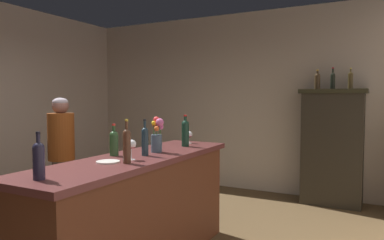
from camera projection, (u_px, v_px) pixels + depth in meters
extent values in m
cube|color=#BEAC96|center=(228.00, 102.00, 6.21)|extent=(5.32, 0.12, 2.93)
cube|color=#562B19|center=(138.00, 216.00, 3.21)|extent=(0.58, 2.31, 0.97)
cube|color=#5A2928|center=(137.00, 159.00, 3.18)|extent=(0.66, 2.40, 0.05)
cube|color=black|center=(332.00, 147.00, 5.16)|extent=(0.81, 0.39, 1.65)
cube|color=#292716|center=(334.00, 91.00, 5.11)|extent=(0.89, 0.45, 0.06)
cylinder|color=#1C2E37|center=(145.00, 143.00, 3.20)|extent=(0.06, 0.06, 0.22)
sphere|color=#1C2E37|center=(145.00, 131.00, 3.20)|extent=(0.06, 0.06, 0.06)
cylinder|color=#1C2E37|center=(145.00, 126.00, 3.19)|extent=(0.02, 0.02, 0.09)
cylinder|color=black|center=(145.00, 120.00, 3.19)|extent=(0.03, 0.03, 0.02)
cylinder|color=#133122|center=(185.00, 135.00, 3.81)|extent=(0.08, 0.08, 0.24)
sphere|color=#133122|center=(185.00, 124.00, 3.80)|extent=(0.08, 0.08, 0.08)
cylinder|color=#133122|center=(185.00, 120.00, 3.80)|extent=(0.03, 0.03, 0.08)
cylinder|color=red|center=(185.00, 116.00, 3.80)|extent=(0.03, 0.03, 0.02)
cylinder|color=#232136|center=(39.00, 164.00, 2.26)|extent=(0.07, 0.07, 0.20)
sphere|color=#232136|center=(38.00, 148.00, 2.26)|extent=(0.07, 0.07, 0.07)
cylinder|color=#232136|center=(38.00, 141.00, 2.26)|extent=(0.03, 0.03, 0.09)
cylinder|color=black|center=(38.00, 133.00, 2.25)|extent=(0.03, 0.03, 0.02)
cylinder|color=#284B26|center=(114.00, 146.00, 3.20)|extent=(0.08, 0.08, 0.18)
sphere|color=#284B26|center=(114.00, 135.00, 3.19)|extent=(0.08, 0.08, 0.08)
cylinder|color=#284B26|center=(114.00, 130.00, 3.19)|extent=(0.03, 0.03, 0.09)
cylinder|color=red|center=(114.00, 125.00, 3.19)|extent=(0.03, 0.03, 0.02)
cylinder|color=#4D3020|center=(127.00, 148.00, 2.82)|extent=(0.06, 0.06, 0.24)
sphere|color=#4D3020|center=(127.00, 133.00, 2.82)|extent=(0.06, 0.06, 0.06)
cylinder|color=#4D3020|center=(127.00, 127.00, 2.81)|extent=(0.02, 0.02, 0.09)
cylinder|color=gold|center=(127.00, 120.00, 2.81)|extent=(0.03, 0.03, 0.02)
cylinder|color=white|center=(189.00, 143.00, 4.08)|extent=(0.06, 0.06, 0.00)
cylinder|color=white|center=(189.00, 140.00, 4.08)|extent=(0.01, 0.01, 0.06)
ellipsoid|color=white|center=(189.00, 134.00, 4.07)|extent=(0.08, 0.08, 0.07)
ellipsoid|color=maroon|center=(189.00, 136.00, 4.07)|extent=(0.06, 0.06, 0.03)
cylinder|color=white|center=(131.00, 160.00, 2.99)|extent=(0.06, 0.06, 0.00)
cylinder|color=white|center=(131.00, 154.00, 2.99)|extent=(0.01, 0.01, 0.09)
ellipsoid|color=white|center=(131.00, 144.00, 2.98)|extent=(0.08, 0.08, 0.08)
ellipsoid|color=maroon|center=(131.00, 147.00, 2.98)|extent=(0.07, 0.07, 0.03)
cylinder|color=#3D5264|center=(157.00, 143.00, 3.41)|extent=(0.10, 0.10, 0.17)
cylinder|color=#38602D|center=(160.00, 132.00, 3.37)|extent=(0.01, 0.01, 0.19)
sphere|color=#C85991|center=(160.00, 122.00, 3.37)|extent=(0.07, 0.07, 0.07)
cylinder|color=#38602D|center=(161.00, 134.00, 3.43)|extent=(0.01, 0.01, 0.14)
sphere|color=#C74F91|center=(160.00, 127.00, 3.42)|extent=(0.06, 0.06, 0.06)
cylinder|color=#38602D|center=(156.00, 130.00, 3.44)|extent=(0.01, 0.01, 0.20)
sphere|color=red|center=(156.00, 120.00, 3.43)|extent=(0.06, 0.06, 0.06)
cylinder|color=#38602D|center=(154.00, 133.00, 3.41)|extent=(0.01, 0.01, 0.16)
sphere|color=orange|center=(154.00, 125.00, 3.41)|extent=(0.04, 0.04, 0.04)
cylinder|color=#38602D|center=(154.00, 132.00, 3.39)|extent=(0.01, 0.01, 0.18)
sphere|color=yellow|center=(154.00, 123.00, 3.39)|extent=(0.04, 0.04, 0.04)
cylinder|color=#38602D|center=(157.00, 135.00, 3.36)|extent=(0.01, 0.01, 0.13)
sphere|color=orange|center=(157.00, 129.00, 3.36)|extent=(0.05, 0.05, 0.05)
cylinder|color=white|center=(108.00, 162.00, 2.87)|extent=(0.19, 0.19, 0.01)
cylinder|color=#45331E|center=(317.00, 83.00, 5.21)|extent=(0.08, 0.08, 0.19)
sphere|color=#45331E|center=(317.00, 76.00, 5.20)|extent=(0.08, 0.08, 0.08)
cylinder|color=#45331E|center=(317.00, 73.00, 5.20)|extent=(0.03, 0.03, 0.08)
cylinder|color=gold|center=(318.00, 70.00, 5.20)|extent=(0.03, 0.03, 0.02)
cylinder|color=black|center=(333.00, 82.00, 5.11)|extent=(0.06, 0.06, 0.19)
sphere|color=black|center=(333.00, 75.00, 5.10)|extent=(0.06, 0.06, 0.06)
cylinder|color=black|center=(333.00, 72.00, 5.10)|extent=(0.03, 0.03, 0.10)
cylinder|color=#AF1927|center=(333.00, 68.00, 5.10)|extent=(0.03, 0.03, 0.02)
cylinder|color=#433518|center=(350.00, 82.00, 5.00)|extent=(0.06, 0.06, 0.20)
sphere|color=#433518|center=(351.00, 74.00, 5.00)|extent=(0.06, 0.06, 0.06)
cylinder|color=#433518|center=(351.00, 72.00, 4.99)|extent=(0.02, 0.02, 0.07)
cylinder|color=gold|center=(351.00, 68.00, 4.99)|extent=(0.02, 0.02, 0.02)
cylinder|color=gray|center=(62.00, 192.00, 4.40)|extent=(0.22, 0.22, 0.78)
cylinder|color=brown|center=(61.00, 137.00, 4.35)|extent=(0.31, 0.31, 0.57)
sphere|color=#8D5C51|center=(60.00, 106.00, 4.33)|extent=(0.19, 0.19, 0.19)
ellipsoid|color=#B2A3AD|center=(60.00, 102.00, 4.33)|extent=(0.18, 0.18, 0.11)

